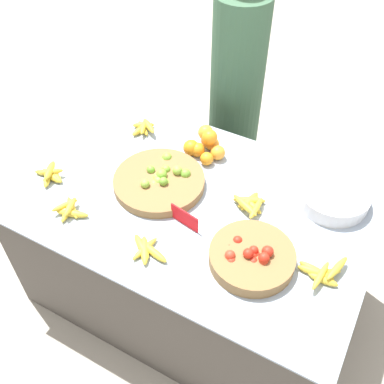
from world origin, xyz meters
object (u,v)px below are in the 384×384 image
at_px(tomato_basket, 251,257).
at_px(metal_bowl, 333,196).
at_px(lime_bowl, 160,181).
at_px(price_sign, 185,218).
at_px(vendor_person, 235,102).

xyz_separation_m(tomato_basket, metal_bowl, (0.20, 0.49, 0.01)).
xyz_separation_m(lime_bowl, price_sign, (0.23, -0.16, 0.02)).
relative_size(tomato_basket, price_sign, 2.39).
distance_m(tomato_basket, price_sign, 0.34).
bearing_deg(vendor_person, tomato_basket, -62.38).
xyz_separation_m(metal_bowl, price_sign, (-0.53, -0.45, 0.01)).
distance_m(tomato_basket, metal_bowl, 0.53).
distance_m(lime_bowl, tomato_basket, 0.60).
height_order(lime_bowl, price_sign, same).
distance_m(tomato_basket, vendor_person, 1.23).
bearing_deg(lime_bowl, tomato_basket, -19.99).
relative_size(lime_bowl, vendor_person, 0.28).
xyz_separation_m(price_sign, vendor_person, (-0.23, 1.04, -0.10)).
height_order(lime_bowl, metal_bowl, lime_bowl).
xyz_separation_m(lime_bowl, metal_bowl, (0.76, 0.29, 0.01)).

